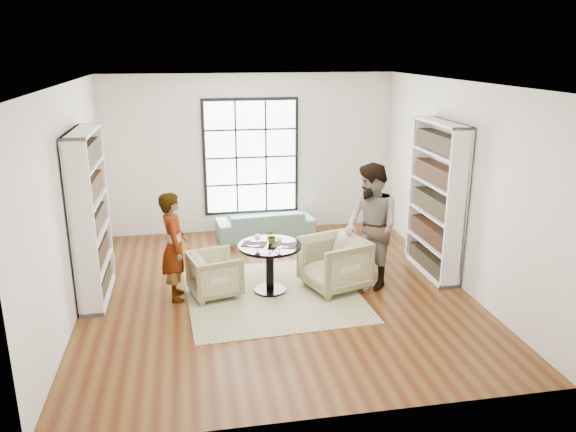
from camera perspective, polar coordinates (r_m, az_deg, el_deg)
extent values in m
plane|color=#573814|center=(8.36, -1.19, -7.62)|extent=(6.00, 6.00, 0.00)
plane|color=silver|center=(10.77, -3.81, 6.30)|extent=(5.50, 0.00, 5.50)
plane|color=silver|center=(7.92, -21.30, 1.32)|extent=(0.00, 6.00, 6.00)
plane|color=silver|center=(8.72, 16.92, 3.08)|extent=(0.00, 6.00, 6.00)
plane|color=silver|center=(5.07, 4.17, -6.00)|extent=(5.50, 0.00, 5.50)
plane|color=white|center=(7.63, -1.33, 13.35)|extent=(6.00, 6.00, 0.00)
cube|color=black|center=(10.76, -3.79, 6.02)|extent=(1.82, 0.06, 2.22)
cube|color=white|center=(10.72, -3.77, 5.98)|extent=(1.70, 0.02, 2.10)
cube|color=#BEB58E|center=(8.25, -1.52, -7.93)|extent=(2.58, 2.58, 0.01)
cylinder|color=black|center=(8.35, -1.83, -7.54)|extent=(0.47, 0.47, 0.04)
cylinder|color=black|center=(8.21, -1.85, -5.40)|extent=(0.12, 0.12, 0.65)
cylinder|color=black|center=(8.08, -1.88, -3.06)|extent=(0.92, 0.92, 0.04)
imported|color=gray|center=(10.56, -2.33, -0.81)|extent=(1.84, 0.84, 0.52)
imported|color=tan|center=(8.19, -7.43, -5.89)|extent=(0.84, 0.83, 0.64)
imported|color=#C1B78A|center=(8.35, 4.71, -4.81)|extent=(1.08, 1.06, 0.78)
imported|color=gray|center=(8.02, -11.48, -3.06)|extent=(0.41, 0.59, 1.56)
imported|color=gray|center=(8.32, 8.46, -1.06)|extent=(0.92, 1.06, 1.86)
cube|color=black|center=(8.10, -3.46, -2.86)|extent=(0.41, 0.36, 0.01)
cube|color=black|center=(8.05, -0.38, -2.95)|extent=(0.41, 0.36, 0.01)
cylinder|color=silver|center=(8.02, -3.12, -3.06)|extent=(0.07, 0.07, 0.01)
cylinder|color=silver|center=(8.00, -3.12, -2.70)|extent=(0.01, 0.01, 0.11)
sphere|color=maroon|center=(7.97, -3.13, -2.15)|extent=(0.08, 0.08, 0.08)
ellipsoid|color=white|center=(7.97, -3.13, -2.15)|extent=(0.08, 0.08, 0.09)
cylinder|color=silver|center=(7.94, -0.89, -3.25)|extent=(0.06, 0.06, 0.01)
cylinder|color=silver|center=(7.92, -0.89, -2.92)|extent=(0.01, 0.01, 0.10)
sphere|color=maroon|center=(7.89, -0.89, -2.40)|extent=(0.08, 0.08, 0.08)
ellipsoid|color=white|center=(7.89, -0.89, -2.40)|extent=(0.08, 0.08, 0.09)
imported|color=gray|center=(8.11, -1.62, -2.05)|extent=(0.22, 0.20, 0.21)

